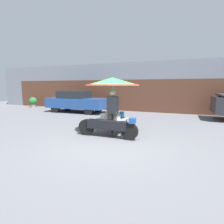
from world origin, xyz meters
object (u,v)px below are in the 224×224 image
potted_plant (33,102)px  vendor_motorcycle_cart (112,90)px  vendor_person (113,110)px  parked_car (76,101)px

potted_plant → vendor_motorcycle_cart: bearing=-29.9°
vendor_person → potted_plant: size_ratio=1.94×
vendor_motorcycle_cart → parked_car: size_ratio=0.54×
vendor_motorcycle_cart → parked_car: bearing=135.1°
vendor_motorcycle_cart → vendor_person: bearing=-62.7°
vendor_motorcycle_cart → vendor_person: size_ratio=1.34×
parked_car → potted_plant: (-5.08, 1.06, -0.28)m
vendor_motorcycle_cart → potted_plant: size_ratio=2.61×
vendor_motorcycle_cart → parked_car: (-4.40, 4.39, -0.91)m
vendor_motorcycle_cart → vendor_person: 0.78m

